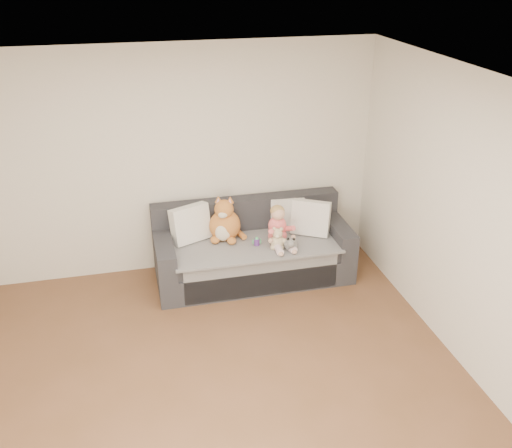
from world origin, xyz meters
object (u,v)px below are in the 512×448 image
(plush_cat, at_px, (225,223))
(sippy_cup, at_px, (257,241))
(sofa, at_px, (252,251))
(toddler, at_px, (279,228))
(teddy_bear, at_px, (277,240))

(plush_cat, relative_size, sippy_cup, 4.99)
(sofa, relative_size, toddler, 4.78)
(toddler, relative_size, teddy_bear, 1.80)
(plush_cat, xyz_separation_m, sippy_cup, (0.31, -0.24, -0.14))
(sofa, xyz_separation_m, sippy_cup, (0.01, -0.17, 0.22))
(toddler, relative_size, plush_cat, 0.85)
(sippy_cup, bearing_deg, teddy_bear, -28.46)
(toddler, xyz_separation_m, teddy_bear, (-0.04, -0.10, -0.09))
(toddler, xyz_separation_m, plush_cat, (-0.56, 0.25, 0.01))
(plush_cat, relative_size, teddy_bear, 2.11)
(toddler, height_order, sippy_cup, toddler)
(toddler, height_order, teddy_bear, toddler)
(sofa, bearing_deg, teddy_bear, -51.50)
(sofa, xyz_separation_m, toddler, (0.26, -0.18, 0.35))
(sofa, distance_m, teddy_bear, 0.44)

